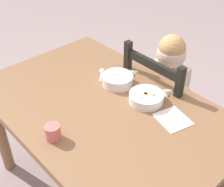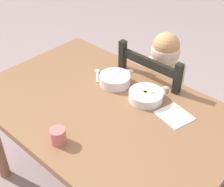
% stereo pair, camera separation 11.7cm
% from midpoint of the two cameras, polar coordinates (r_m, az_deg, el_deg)
% --- Properties ---
extents(dining_table, '(1.33, 0.87, 0.71)m').
position_cam_midpoint_polar(dining_table, '(1.62, 0.36, -4.86)').
color(dining_table, '#875F3E').
rests_on(dining_table, ground).
extents(dining_chair, '(0.42, 0.42, 0.88)m').
position_cam_midpoint_polar(dining_chair, '(2.01, 10.99, -2.79)').
color(dining_chair, black).
rests_on(dining_chair, ground).
extents(child_figure, '(0.32, 0.31, 0.93)m').
position_cam_midpoint_polar(child_figure, '(1.90, 11.52, 1.49)').
color(child_figure, beige).
rests_on(child_figure, ground).
extents(bowl_of_peas, '(0.17, 0.17, 0.06)m').
position_cam_midpoint_polar(bowl_of_peas, '(1.70, 3.02, 2.58)').
color(bowl_of_peas, white).
rests_on(bowl_of_peas, dining_table).
extents(bowl_of_carrots, '(0.18, 0.18, 0.05)m').
position_cam_midpoint_polar(bowl_of_carrots, '(1.58, 8.50, -0.79)').
color(bowl_of_carrots, white).
rests_on(bowl_of_carrots, dining_table).
extents(spoon, '(0.11, 0.11, 0.01)m').
position_cam_midpoint_polar(spoon, '(1.80, -0.07, 3.92)').
color(spoon, silver).
rests_on(spoon, dining_table).
extents(drinking_cup, '(0.07, 0.07, 0.07)m').
position_cam_midpoint_polar(drinking_cup, '(1.37, -8.53, -7.19)').
color(drinking_cup, '#D96E67').
rests_on(drinking_cup, dining_table).
extents(paper_napkin, '(0.18, 0.17, 0.00)m').
position_cam_midpoint_polar(paper_napkin, '(1.51, 13.45, -4.75)').
color(paper_napkin, white).
rests_on(paper_napkin, dining_table).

